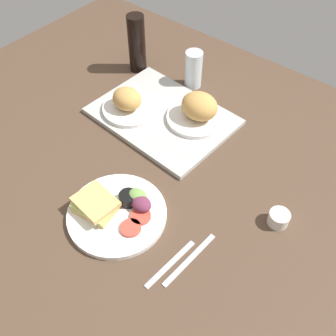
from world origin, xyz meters
The scene contains 10 objects.
ground_plane centered at (0.00, 0.00, -1.50)cm, with size 190.00×150.00×3.00cm, color #4C3828.
serving_tray centered at (-15.81, 21.90, 0.80)cm, with size 45.00×33.00×1.60cm, color #B2B2AD.
bread_plate_near centered at (-26.09, 16.49, 4.65)cm, with size 19.07×19.07×8.42cm.
bread_plate_far centered at (-5.28, 27.41, 5.67)cm, with size 19.20×19.20×9.84cm.
plate_with_salad centered at (-0.40, -16.04, 1.77)cm, with size 27.12×27.12×5.40cm.
drinking_glass centered at (-18.80, 42.85, 6.88)cm, with size 6.21×6.21×13.77cm, color silver.
soda_bottle centered at (-41.28, 37.85, 10.84)cm, with size 6.40×6.40×21.67cm, color black.
espresso_cup centered at (34.91, 9.27, 2.00)cm, with size 5.60×5.60×4.00cm, color silver.
fork centered at (20.27, -18.46, 0.25)cm, with size 17.00×1.40×0.50cm, color #B7B7BC.
knife centered at (23.27, -14.46, 0.25)cm, with size 19.00×1.40×0.50cm, color #B7B7BC.
Camera 1 is at (47.86, -53.15, 88.52)cm, focal length 41.24 mm.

